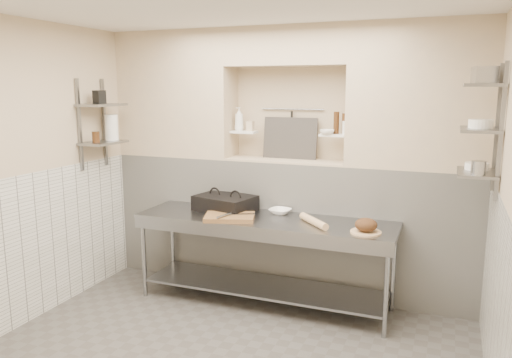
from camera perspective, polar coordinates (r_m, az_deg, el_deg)
The scene contains 45 objects.
wall_left at distance 5.01m, azimuth -26.23°, elevation 0.35°, with size 0.10×3.90×2.80m, color tan.
wall_back at distance 5.61m, azimuth 4.34°, elevation 2.37°, with size 4.00×0.10×2.80m, color tan.
backwall_lower at distance 5.52m, azimuth 3.48°, elevation -5.18°, with size 4.00×0.40×1.40m, color silver.
alcove_sill at distance 5.37m, azimuth 3.56°, elevation 2.14°, with size 1.30×0.40×0.02m, color tan.
backwall_pillar_left at distance 5.86m, azimuth -8.97°, elevation 9.49°, with size 1.35×0.40×1.40m, color tan.
backwall_pillar_right at distance 5.07m, azimuth 18.23°, elevation 8.98°, with size 1.35×0.40×1.40m, color tan.
backwall_header at distance 5.33m, azimuth 3.71°, elevation 14.89°, with size 1.30×0.40×0.40m, color tan.
wainscot_left at distance 5.12m, azimuth -25.14°, elevation -7.43°, with size 0.02×3.90×1.40m, color silver.
wainscot_right at distance 3.65m, azimuth 26.05°, elevation -14.65°, with size 0.02×3.90×1.40m, color silver.
alcove_shelf_left at distance 5.51m, azimuth -1.38°, elevation 5.40°, with size 0.28×0.16×0.03m, color white.
alcove_shelf_right at distance 5.21m, azimuth 8.86°, elevation 4.98°, with size 0.28×0.16×0.03m, color white.
utensil_rail at distance 5.48m, azimuth 4.18°, elevation 7.96°, with size 0.02×0.02×0.70m, color gray.
hanging_steel at distance 5.47m, azimuth 4.09°, elevation 6.18°, with size 0.02×0.02×0.30m, color black.
splash_panel at distance 5.44m, azimuth 3.91°, elevation 4.67°, with size 0.60×0.02×0.45m, color #383330.
shelf_rail_left_a at distance 5.82m, azimuth -16.95°, elevation 6.21°, with size 0.03×0.03×0.95m, color slate.
shelf_rail_left_b at distance 5.51m, azimuth -19.52°, elevation 5.85°, with size 0.03×0.03×0.95m, color slate.
wall_shelf_left_lower at distance 5.60m, azimuth -17.02°, elevation 4.00°, with size 0.30×0.50×0.03m, color slate.
wall_shelf_left_upper at distance 5.57m, azimuth -17.24°, elevation 8.08°, with size 0.30×0.50×0.03m, color slate.
shelf_rail_right_a at distance 4.59m, azimuth 25.83°, elevation 5.24°, with size 0.03×0.03×1.05m, color slate.
shelf_rail_right_b at distance 4.19m, azimuth 26.22°, elevation 4.82°, with size 0.03×0.03×1.05m, color slate.
wall_shelf_right_lower at distance 4.42m, azimuth 23.92°, elevation 0.65°, with size 0.30×0.50×0.03m, color slate.
wall_shelf_right_mid at distance 4.38m, azimuth 24.25°, elevation 5.16°, with size 0.30×0.50×0.03m, color slate.
wall_shelf_right_upper at distance 4.37m, azimuth 24.60°, elevation 9.73°, with size 0.30×0.50×0.03m, color slate.
prep_table at distance 5.04m, azimuth 0.90°, elevation -7.37°, with size 2.60×0.70×0.90m.
panini_press at distance 5.28m, azimuth -3.54°, elevation -2.76°, with size 0.67×0.55×0.16m.
cutting_board at distance 4.94m, azimuth -3.04°, elevation -4.37°, with size 0.48×0.34×0.04m, color brown.
knife_blade at distance 4.95m, azimuth -1.51°, elevation -4.04°, with size 0.25×0.03×0.01m, color gray.
tongs at distance 4.88m, azimuth -3.52°, elevation -4.14°, with size 0.02×0.02×0.25m, color gray.
mixing_bowl at distance 5.15m, azimuth 2.78°, elevation -3.71°, with size 0.22×0.22×0.05m, color white.
rolling_pin at distance 4.77m, azimuth 6.61°, elevation -4.81°, with size 0.07×0.07×0.45m, color tan.
bread_board at distance 4.59m, azimuth 12.43°, elevation -5.95°, with size 0.28×0.28×0.02m, color tan.
bread_loaf at distance 4.57m, azimuth 12.47°, elevation -5.13°, with size 0.20×0.20×0.12m, color #4C2D19.
bottle_soap at distance 5.53m, azimuth -1.94°, elevation 6.87°, with size 0.10×0.10×0.26m, color white.
jar_alcove at distance 5.50m, azimuth -0.66°, elevation 6.07°, with size 0.07×0.07×0.11m, color tan.
bowl_alcove at distance 5.16m, azimuth 8.12°, elevation 5.35°, with size 0.15×0.15×0.05m, color white.
condiment_a at distance 5.19m, azimuth 10.11°, elevation 6.24°, with size 0.06×0.06×0.21m, color #3B200E.
condiment_b at distance 5.21m, azimuth 9.16°, elevation 6.37°, with size 0.06×0.06×0.23m, color #3B200E.
condiment_c at distance 5.18m, azimuth 10.26°, elevation 5.80°, with size 0.08×0.08×0.13m, color white.
jug_left at distance 5.70m, azimuth -16.18°, elevation 5.68°, with size 0.14×0.14×0.28m, color white.
jar_left at distance 5.50m, azimuth -17.83°, elevation 4.59°, with size 0.08×0.08×0.12m, color #3B200E.
box_left_upper at distance 5.55m, azimuth -17.47°, elevation 8.92°, with size 0.10×0.10×0.14m, color black.
bowl_right at distance 4.50m, azimuth 23.91°, elevation 1.34°, with size 0.19×0.19×0.06m, color white.
canister_right at distance 4.22m, azimuth 24.09°, elevation 1.15°, with size 0.11×0.11×0.11m, color gray.
bowl_right_mid at distance 4.37m, azimuth 24.30°, elevation 5.77°, with size 0.19×0.19×0.07m, color white.
basket_right at distance 4.39m, azimuth 24.67°, elevation 10.75°, with size 0.17×0.21×0.13m, color gray.
Camera 1 is at (1.62, -3.31, 2.18)m, focal length 35.00 mm.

